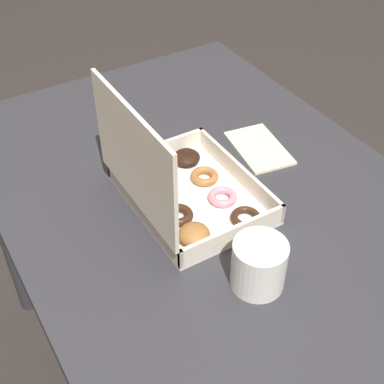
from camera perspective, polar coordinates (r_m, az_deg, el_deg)
The scene contains 5 objects.
ground_plane at distance 1.74m, azimuth 0.45°, elevation -18.24°, with size 8.00×8.00×0.00m, color #2D2826.
dining_table at distance 1.23m, azimuth 0.60°, elevation -2.77°, with size 1.11×0.82×0.75m.
donut_box at distance 1.06m, azimuth -1.60°, elevation 0.66°, with size 0.31×0.25×0.27m.
coffee_mug at distance 0.93m, azimuth 7.15°, elevation -7.65°, with size 0.10×0.10×0.09m.
paper_napkin at distance 1.26m, azimuth 7.17°, elevation 4.68°, with size 0.18×0.13×0.01m.
Camera 1 is at (-0.75, 0.47, 1.50)m, focal length 50.00 mm.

